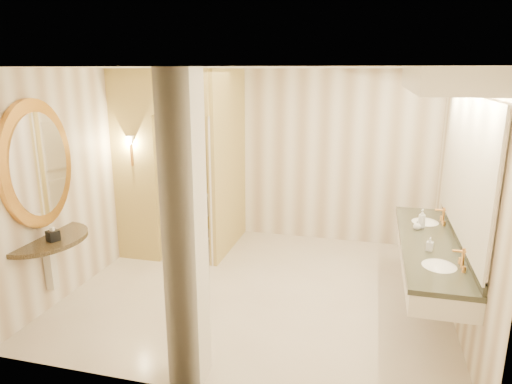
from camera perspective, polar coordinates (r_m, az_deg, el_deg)
floor at (r=5.90m, az=0.51°, el=-11.97°), size 4.50×4.50×0.00m
ceiling at (r=5.26m, az=0.58°, el=15.27°), size 4.50×4.50×0.00m
wall_back at (r=7.34m, az=4.29°, el=4.55°), size 4.50×0.02×2.70m
wall_front at (r=3.60m, az=-7.14°, el=-6.71°), size 4.50×0.02×2.70m
wall_left at (r=6.33m, az=-19.66°, el=2.04°), size 0.02×4.00×2.70m
wall_right at (r=5.37m, az=24.56°, el=-0.68°), size 0.02×4.00×2.70m
toilet_closet at (r=6.65m, az=-6.85°, el=3.71°), size 1.50×1.55×2.70m
wall_sconce at (r=6.45m, az=-15.43°, el=6.06°), size 0.14×0.14×0.42m
vanity at (r=5.14m, az=22.16°, el=2.14°), size 0.75×2.67×2.09m
console_shelf at (r=5.49m, az=-25.39°, el=-0.46°), size 1.07×1.07×1.99m
pillar at (r=3.85m, az=-8.85°, el=-5.34°), size 0.29×0.29×2.70m
tissue_box at (r=5.45m, az=-24.04°, el=-5.02°), size 0.15×0.15×0.12m
toilet at (r=7.60m, az=-4.39°, el=-2.62°), size 0.57×0.82×0.76m
soap_bottle_a at (r=5.04m, az=20.90°, el=-6.10°), size 0.08×0.08×0.14m
soap_bottle_b at (r=5.64m, az=19.50°, el=-3.92°), size 0.09×0.09×0.11m
soap_bottle_c at (r=5.69m, az=20.03°, el=-3.16°), size 0.11×0.11×0.23m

